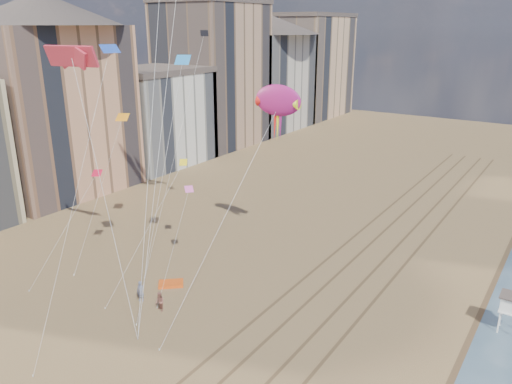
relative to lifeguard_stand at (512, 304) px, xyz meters
The scene contains 8 objects.
tracks 14.77m from the lifeguard_stand, behind, with size 7.68×120.00×0.01m.
buildings 72.57m from the lifeguard_stand, 151.11° to the left, with size 34.72×131.35×29.00m.
lifeguard_stand is the anchor object (origin of this frame).
grounded_kite 30.14m from the lifeguard_stand, 161.16° to the right, with size 2.36×1.50×0.27m, color #ED5314.
show_kite 27.81m from the lifeguard_stand, behind, with size 4.89×10.62×25.60m.
kite_flyer_a 31.70m from the lifeguard_stand, 155.00° to the right, with size 0.72×0.47×1.97m, color slate.
kite_flyer_b 29.43m from the lifeguard_stand, 152.27° to the right, with size 0.88×0.69×1.82m, color #985C4D.
small_kites 35.96m from the lifeguard_stand, 166.00° to the right, with size 15.06×16.69×14.76m.
Camera 1 is at (19.50, -10.02, 24.07)m, focal length 35.00 mm.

